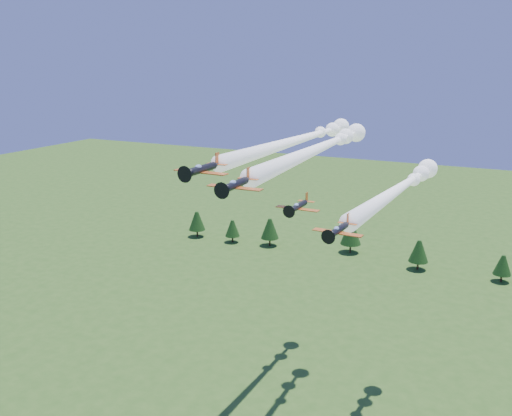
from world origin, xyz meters
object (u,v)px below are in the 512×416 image
at_px(plane_left, 301,139).
at_px(plane_right, 401,187).
at_px(plane_lead, 322,147).
at_px(plane_slot, 298,206).

bearing_deg(plane_left, plane_right, -14.52).
relative_size(plane_lead, plane_left, 0.95).
height_order(plane_lead, plane_left, plane_lead).
height_order(plane_lead, plane_right, plane_lead).
height_order(plane_left, plane_slot, plane_left).
bearing_deg(plane_left, plane_lead, -48.34).
bearing_deg(plane_slot, plane_right, 61.65).
bearing_deg(plane_lead, plane_left, 128.41).
distance_m(plane_left, plane_right, 22.41).
xyz_separation_m(plane_lead, plane_left, (-7.49, 9.03, -0.25)).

